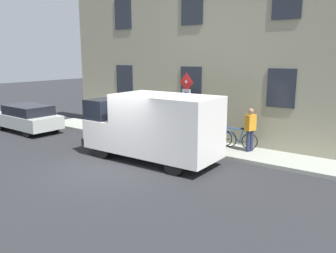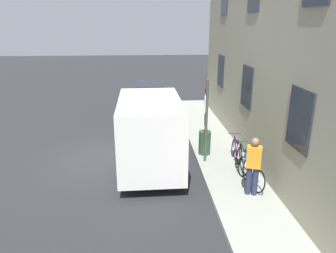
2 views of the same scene
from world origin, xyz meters
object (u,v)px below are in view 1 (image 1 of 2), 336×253
(bicycle_black, at_px, (219,136))
(sign_post_stacked, at_px, (186,102))
(delivery_van, at_px, (153,126))
(pedestrian, at_px, (250,128))
(litter_bin, at_px, (175,134))
(bicycle_purple, at_px, (202,134))
(bicycle_blue, at_px, (237,139))
(parked_hatchback, at_px, (27,117))

(bicycle_black, bearing_deg, sign_post_stacked, 55.71)
(delivery_van, height_order, pedestrian, delivery_van)
(pedestrian, distance_m, litter_bin, 3.17)
(bicycle_black, height_order, pedestrian, pedestrian)
(litter_bin, bearing_deg, bicycle_purple, -37.03)
(sign_post_stacked, bearing_deg, bicycle_blue, -57.35)
(litter_bin, bearing_deg, delivery_van, -168.48)
(litter_bin, bearing_deg, sign_post_stacked, -102.73)
(bicycle_purple, bearing_deg, pedestrian, -176.93)
(delivery_van, relative_size, parked_hatchback, 1.32)
(parked_hatchback, distance_m, litter_bin, 8.22)
(delivery_van, xyz_separation_m, litter_bin, (2.05, 0.42, -0.74))
(sign_post_stacked, relative_size, bicycle_black, 1.73)
(parked_hatchback, relative_size, pedestrian, 2.35)
(bicycle_blue, xyz_separation_m, bicycle_purple, (0.00, 1.66, 0.00))
(parked_hatchback, xyz_separation_m, bicycle_purple, (2.88, -8.74, -0.22))
(delivery_van, bearing_deg, bicycle_black, -111.70)
(sign_post_stacked, xyz_separation_m, bicycle_blue, (1.12, -1.75, -1.52))
(parked_hatchback, bearing_deg, litter_bin, -165.02)
(bicycle_purple, bearing_deg, parked_hatchback, 25.72)
(bicycle_black, relative_size, pedestrian, 1.00)
(delivery_van, distance_m, bicycle_black, 3.34)
(sign_post_stacked, xyz_separation_m, parked_hatchback, (-1.76, 8.65, -1.30))
(delivery_van, xyz_separation_m, bicycle_purple, (3.03, -0.32, -0.82))
(delivery_van, relative_size, bicycle_black, 3.13)
(sign_post_stacked, relative_size, parked_hatchback, 0.73)
(litter_bin, bearing_deg, bicycle_black, -58.07)
(pedestrian, bearing_deg, delivery_van, -112.60)
(sign_post_stacked, xyz_separation_m, pedestrian, (0.95, -2.38, -0.96))
(parked_hatchback, bearing_deg, bicycle_blue, -162.92)
(bicycle_purple, xyz_separation_m, litter_bin, (-0.98, 0.74, 0.08))
(delivery_van, relative_size, bicycle_purple, 3.13)
(bicycle_purple, bearing_deg, bicycle_blue, -172.60)
(delivery_van, height_order, litter_bin, delivery_van)
(pedestrian, height_order, litter_bin, pedestrian)
(pedestrian, xyz_separation_m, litter_bin, (-0.80, 3.03, -0.48))
(parked_hatchback, height_order, bicycle_purple, parked_hatchback)
(pedestrian, bearing_deg, parked_hatchback, -146.29)
(sign_post_stacked, bearing_deg, litter_bin, 77.27)
(parked_hatchback, height_order, pedestrian, pedestrian)
(bicycle_blue, bearing_deg, pedestrian, 156.00)
(sign_post_stacked, height_order, parked_hatchback, sign_post_stacked)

